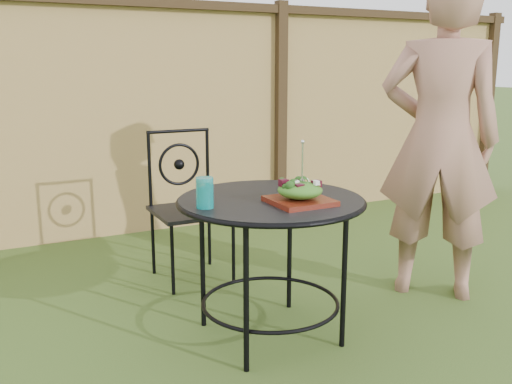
% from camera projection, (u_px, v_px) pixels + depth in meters
% --- Properties ---
extents(ground, '(60.00, 60.00, 0.00)m').
position_uv_depth(ground, '(261.00, 342.00, 2.86)').
color(ground, '#294315').
rests_on(ground, ground).
extents(fence, '(8.00, 0.12, 1.90)m').
position_uv_depth(fence, '(136.00, 117.00, 4.56)').
color(fence, tan).
rests_on(fence, ground).
extents(patio_table, '(0.92, 0.92, 0.72)m').
position_uv_depth(patio_table, '(271.00, 225.00, 2.80)').
color(patio_table, black).
rests_on(patio_table, ground).
extents(patio_chair, '(0.46, 0.46, 0.95)m').
position_uv_depth(patio_chair, '(188.00, 201.00, 3.65)').
color(patio_chair, black).
rests_on(patio_chair, ground).
extents(diner, '(0.81, 0.79, 1.88)m').
position_uv_depth(diner, '(439.00, 139.00, 3.30)').
color(diner, '#9D6C5A').
rests_on(diner, ground).
extents(salad_plate, '(0.27, 0.27, 0.02)m').
position_uv_depth(salad_plate, '(300.00, 201.00, 2.66)').
color(salad_plate, '#3F0A09').
rests_on(salad_plate, patio_table).
extents(salad, '(0.21, 0.21, 0.08)m').
position_uv_depth(salad, '(300.00, 190.00, 2.65)').
color(salad, '#235614').
rests_on(salad, salad_plate).
extents(fork, '(0.01, 0.01, 0.18)m').
position_uv_depth(fork, '(302.00, 162.00, 2.63)').
color(fork, silver).
rests_on(fork, salad).
extents(drinking_glass, '(0.08, 0.08, 0.14)m').
position_uv_depth(drinking_glass, '(205.00, 193.00, 2.57)').
color(drinking_glass, '#0B8283').
rests_on(drinking_glass, patio_table).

